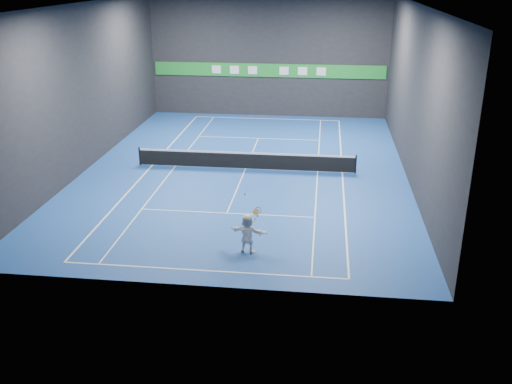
# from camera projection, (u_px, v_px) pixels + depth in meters

# --- Properties ---
(ground) EXTENTS (26.00, 26.00, 0.00)m
(ground) POSITION_uv_depth(u_px,v_px,m) (245.00, 169.00, 32.58)
(ground) COLOR #1B4695
(ground) RESTS_ON ground
(ceiling) EXTENTS (26.00, 26.00, 0.00)m
(ceiling) POSITION_uv_depth(u_px,v_px,m) (244.00, 4.00, 29.31)
(ceiling) COLOR black
(ceiling) RESTS_ON ground
(wall_back) EXTENTS (18.00, 0.10, 9.00)m
(wall_back) POSITION_uv_depth(u_px,v_px,m) (269.00, 57.00, 42.97)
(wall_back) COLOR black
(wall_back) RESTS_ON ground
(wall_front) EXTENTS (18.00, 0.10, 9.00)m
(wall_front) POSITION_uv_depth(u_px,v_px,m) (191.00, 168.00, 18.92)
(wall_front) COLOR black
(wall_front) RESTS_ON ground
(wall_left) EXTENTS (0.10, 26.00, 9.00)m
(wall_left) POSITION_uv_depth(u_px,v_px,m) (86.00, 87.00, 31.94)
(wall_left) COLOR black
(wall_left) RESTS_ON ground
(wall_right) EXTENTS (0.10, 26.00, 9.00)m
(wall_right) POSITION_uv_depth(u_px,v_px,m) (414.00, 95.00, 29.95)
(wall_right) COLOR black
(wall_right) RESTS_ON ground
(baseline_near) EXTENTS (10.98, 0.08, 0.01)m
(baseline_near) POSITION_uv_depth(u_px,v_px,m) (203.00, 270.00, 21.59)
(baseline_near) COLOR white
(baseline_near) RESTS_ON ground
(baseline_far) EXTENTS (10.98, 0.08, 0.01)m
(baseline_far) POSITION_uv_depth(u_px,v_px,m) (267.00, 119.00, 43.58)
(baseline_far) COLOR white
(baseline_far) RESTS_ON ground
(sideline_doubles_left) EXTENTS (0.08, 23.78, 0.01)m
(sideline_doubles_left) POSITION_uv_depth(u_px,v_px,m) (152.00, 165.00, 33.19)
(sideline_doubles_left) COLOR white
(sideline_doubles_left) RESTS_ON ground
(sideline_doubles_right) EXTENTS (0.08, 23.78, 0.01)m
(sideline_doubles_right) POSITION_uv_depth(u_px,v_px,m) (342.00, 173.00, 31.97)
(sideline_doubles_right) COLOR white
(sideline_doubles_right) RESTS_ON ground
(sideline_singles_left) EXTENTS (0.06, 23.78, 0.01)m
(sideline_singles_left) POSITION_uv_depth(u_px,v_px,m) (175.00, 166.00, 33.04)
(sideline_singles_left) COLOR white
(sideline_singles_left) RESTS_ON ground
(sideline_singles_right) EXTENTS (0.06, 23.78, 0.01)m
(sideline_singles_right) POSITION_uv_depth(u_px,v_px,m) (318.00, 172.00, 32.12)
(sideline_singles_right) COLOR white
(sideline_singles_right) RESTS_ON ground
(service_line_near) EXTENTS (8.23, 0.06, 0.01)m
(service_line_near) POSITION_uv_depth(u_px,v_px,m) (227.00, 213.00, 26.66)
(service_line_near) COLOR white
(service_line_near) RESTS_ON ground
(service_line_far) EXTENTS (8.23, 0.06, 0.01)m
(service_line_far) POSITION_uv_depth(u_px,v_px,m) (258.00, 138.00, 38.50)
(service_line_far) COLOR white
(service_line_far) RESTS_ON ground
(center_service_line) EXTENTS (0.06, 12.80, 0.01)m
(center_service_line) POSITION_uv_depth(u_px,v_px,m) (245.00, 169.00, 32.58)
(center_service_line) COLOR white
(center_service_line) RESTS_ON ground
(player) EXTENTS (1.59, 0.80, 1.64)m
(player) POSITION_uv_depth(u_px,v_px,m) (248.00, 234.00, 22.70)
(player) COLOR white
(player) RESTS_ON ground
(tennis_ball) EXTENTS (0.07, 0.07, 0.07)m
(tennis_ball) POSITION_uv_depth(u_px,v_px,m) (245.00, 194.00, 22.06)
(tennis_ball) COLOR yellow
(tennis_ball) RESTS_ON player
(tennis_net) EXTENTS (12.50, 0.10, 1.07)m
(tennis_net) POSITION_uv_depth(u_px,v_px,m) (245.00, 160.00, 32.39)
(tennis_net) COLOR black
(tennis_net) RESTS_ON ground
(sponsor_banner) EXTENTS (17.64, 0.11, 1.00)m
(sponsor_banner) POSITION_uv_depth(u_px,v_px,m) (268.00, 70.00, 43.27)
(sponsor_banner) COLOR #1E8D2E
(sponsor_banner) RESTS_ON wall_back
(tennis_racket) EXTENTS (0.47, 0.36, 0.65)m
(tennis_racket) POSITION_uv_depth(u_px,v_px,m) (257.00, 212.00, 22.36)
(tennis_racket) COLOR red
(tennis_racket) RESTS_ON player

